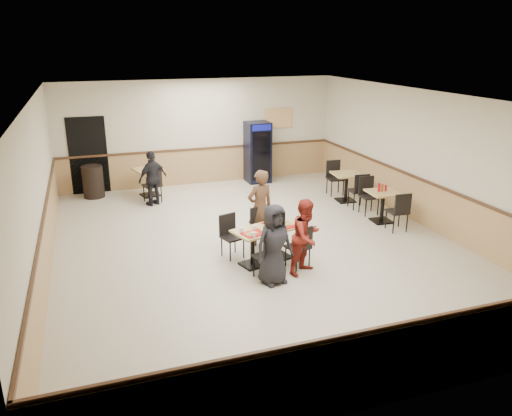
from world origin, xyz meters
name	(u,v)px	position (x,y,z in m)	size (l,w,h in m)	color
ground	(257,245)	(0.00, 0.00, 0.00)	(10.00, 10.00, 0.00)	beige
room_shell	(289,179)	(1.78, 2.55, 0.58)	(10.00, 10.00, 10.00)	silver
main_table	(266,239)	(-0.09, -0.82, 0.45)	(1.40, 0.97, 0.68)	black
main_chairs	(264,241)	(-0.13, -0.84, 0.43)	(1.50, 1.75, 0.86)	black
diner_woman_left	(274,244)	(-0.26, -1.68, 0.71)	(0.70, 0.45, 1.43)	black
diner_woman_right	(306,236)	(0.43, -1.48, 0.69)	(0.67, 0.52, 1.39)	maroon
diner_man_opposite	(260,208)	(0.09, 0.03, 0.79)	(0.58, 0.38, 1.58)	brown
lone_diner	(153,178)	(-1.62, 3.35, 0.70)	(0.82, 0.34, 1.40)	black
tabletop_clutter	(269,228)	(-0.06, -0.86, 0.70)	(1.14, 0.79, 0.12)	#BA100C
side_table_near	(383,202)	(3.21, 0.37, 0.48)	(0.72, 0.72, 0.73)	black
side_table_near_chair_south	(397,211)	(3.21, -0.21, 0.46)	(0.43, 0.43, 0.92)	black
side_table_near_chair_north	(369,196)	(3.21, 0.95, 0.46)	(0.43, 0.43, 0.92)	black
side_table_far	(346,183)	(3.17, 2.03, 0.50)	(0.76, 0.76, 0.75)	black
side_table_far_chair_south	(358,190)	(3.17, 1.44, 0.47)	(0.44, 0.44, 0.95)	black
side_table_far_chair_north	(335,178)	(3.17, 2.63, 0.47)	(0.44, 0.44, 0.95)	black
condiment_caddy	(382,188)	(3.18, 0.42, 0.82)	(0.23, 0.06, 0.20)	#B20C1A
back_table	(149,178)	(-1.62, 4.20, 0.50)	(0.86, 0.86, 0.75)	black
back_table_chair_lone	(152,184)	(-1.62, 3.60, 0.47)	(0.44, 0.44, 0.95)	black
pepsi_cooler	(258,152)	(1.62, 4.59, 0.89)	(0.68, 0.69, 1.78)	black
trash_bin	(93,182)	(-3.05, 4.55, 0.43)	(0.55, 0.55, 0.86)	black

